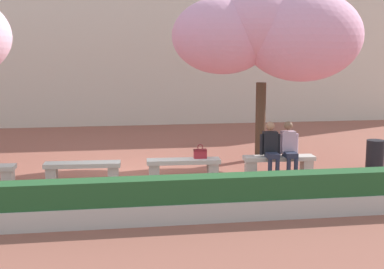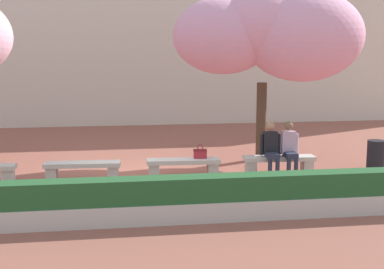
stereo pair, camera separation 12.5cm
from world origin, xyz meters
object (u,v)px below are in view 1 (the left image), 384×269
stone_bench_center (184,165)px  trash_bin (375,156)px  person_seated_left (271,147)px  handbag (200,153)px  person_seated_right (289,146)px  cherry_tree_main (270,33)px  stone_bench_near_east (279,162)px  stone_bench_near_west (83,169)px

stone_bench_center → trash_bin: 4.82m
person_seated_left → handbag: person_seated_left is taller
stone_bench_center → person_seated_right: bearing=-1.2°
person_seated_left → cherry_tree_main: (0.46, 1.77, 2.72)m
stone_bench_near_east → stone_bench_center: bearing=180.0°
stone_bench_near_west → person_seated_right: size_ratio=1.36×
stone_bench_near_east → cherry_tree_main: (0.23, 1.72, 3.12)m
stone_bench_near_east → person_seated_left: person_seated_left is taller
cherry_tree_main → trash_bin: bearing=-38.0°
handbag → trash_bin: handbag is taller
person_seated_left → trash_bin: (2.71, 0.01, -0.31)m
stone_bench_near_east → trash_bin: bearing=-1.0°
stone_bench_near_west → person_seated_right: bearing=-0.6°
person_seated_left → handbag: (-1.71, 0.08, -0.12)m
stone_bench_near_west → stone_bench_near_east: (4.69, 0.00, 0.00)m
stone_bench_near_west → trash_bin: trash_bin is taller
handbag → trash_bin: size_ratio=0.43×
person_seated_left → person_seated_right: bearing=-0.0°
stone_bench_near_west → cherry_tree_main: 6.07m
cherry_tree_main → stone_bench_center: bearing=-146.3°
stone_bench_center → trash_bin: trash_bin is taller
person_seated_right → handbag: person_seated_right is taller
person_seated_right → cherry_tree_main: 3.25m
stone_bench_near_east → handbag: 1.96m
cherry_tree_main → stone_bench_near_west: bearing=-160.7°
person_seated_left → person_seated_right: same height
person_seated_right → cherry_tree_main: bearing=89.9°
stone_bench_near_west → stone_bench_near_east: same height
cherry_tree_main → person_seated_right: bearing=-90.1°
stone_bench_near_east → person_seated_right: bearing=-13.5°
stone_bench_near_east → cherry_tree_main: bearing=82.5°
stone_bench_near_east → trash_bin: (2.48, -0.04, 0.09)m
stone_bench_near_west → stone_bench_center: 2.34m
person_seated_left → handbag: 1.72m
person_seated_left → stone_bench_center: bearing=178.6°
stone_bench_near_east → person_seated_left: (-0.23, -0.05, 0.40)m
stone_bench_near_east → cherry_tree_main: cherry_tree_main is taller
person_seated_right → person_seated_left: bearing=180.0°
person_seated_right → handbag: size_ratio=3.81×
stone_bench_near_west → trash_bin: 7.16m
stone_bench_center → handbag: size_ratio=5.17×
stone_bench_center → person_seated_left: bearing=-1.4°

